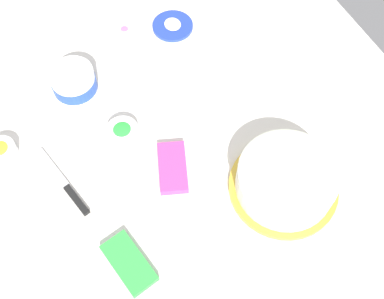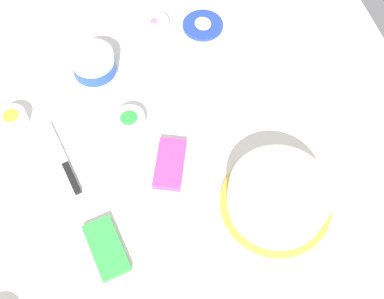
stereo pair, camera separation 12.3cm
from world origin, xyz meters
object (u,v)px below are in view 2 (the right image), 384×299
(sprinkle_bowl_yellow, at_px, (13,119))
(sprinkle_bowl_pink, at_px, (154,25))
(candy_box_upper, at_px, (106,248))
(frosted_cake, at_px, (278,197))
(candy_box_lower, at_px, (170,164))
(frosting_tub, at_px, (94,65))
(spreading_knife, at_px, (65,164))
(sprinkle_bowl_green, at_px, (130,121))
(frosting_tub_lid, at_px, (203,25))

(sprinkle_bowl_yellow, bearing_deg, sprinkle_bowl_pink, -61.56)
(sprinkle_bowl_pink, bearing_deg, candy_box_upper, 158.59)
(frosted_cake, xyz_separation_m, candy_box_lower, (0.17, 0.23, -0.04))
(frosting_tub, relative_size, spreading_knife, 0.54)
(sprinkle_bowl_green, bearing_deg, candy_box_lower, -152.66)
(sprinkle_bowl_pink, relative_size, candy_box_upper, 0.62)
(sprinkle_bowl_pink, height_order, candy_box_lower, sprinkle_bowl_pink)
(sprinkle_bowl_pink, height_order, candy_box_upper, sprinkle_bowl_pink)
(spreading_knife, distance_m, sprinkle_bowl_green, 0.21)
(spreading_knife, xyz_separation_m, sprinkle_bowl_green, (0.08, -0.19, 0.02))
(sprinkle_bowl_green, distance_m, candy_box_upper, 0.36)
(frosted_cake, height_order, frosting_tub_lid, frosted_cake)
(sprinkle_bowl_pink, bearing_deg, frosting_tub_lid, -98.00)
(frosting_tub_lid, distance_m, candy_box_upper, 0.76)
(sprinkle_bowl_pink, relative_size, candy_box_lower, 0.63)
(candy_box_lower, bearing_deg, frosted_cake, -106.18)
(frosting_tub, bearing_deg, sprinkle_bowl_pink, -57.89)
(sprinkle_bowl_yellow, bearing_deg, frosted_cake, -123.45)
(frosted_cake, xyz_separation_m, frosting_tub_lid, (0.63, 0.02, -0.04))
(sprinkle_bowl_pink, bearing_deg, spreading_knife, 141.06)
(frosted_cake, xyz_separation_m, sprinkle_bowl_yellow, (0.41, 0.62, -0.03))
(spreading_knife, distance_m, sprinkle_bowl_yellow, 0.20)
(frosting_tub_lid, xyz_separation_m, sprinkle_bowl_pink, (0.02, 0.15, 0.02))
(spreading_knife, xyz_separation_m, sprinkle_bowl_yellow, (0.16, 0.12, 0.02))
(sprinkle_bowl_yellow, bearing_deg, frosting_tub_lid, -69.66)
(frosting_tub, relative_size, sprinkle_bowl_yellow, 1.58)
(frosting_tub_lid, bearing_deg, sprinkle_bowl_green, 136.64)
(spreading_knife, bearing_deg, frosting_tub, -24.15)
(frosted_cake, height_order, sprinkle_bowl_green, frosted_cake)
(frosting_tub_lid, height_order, spreading_knife, frosting_tub_lid)
(spreading_knife, bearing_deg, frosting_tub_lid, -51.15)
(frosting_tub, bearing_deg, spreading_knife, 155.85)
(spreading_knife, bearing_deg, sprinkle_bowl_yellow, 36.24)
(sprinkle_bowl_pink, height_order, sprinkle_bowl_yellow, sprinkle_bowl_yellow)
(frosting_tub, height_order, sprinkle_bowl_green, frosting_tub)
(spreading_knife, distance_m, sprinkle_bowl_pink, 0.52)
(sprinkle_bowl_green, bearing_deg, frosting_tub, 17.81)
(sprinkle_bowl_green, bearing_deg, sprinkle_bowl_pink, -23.05)
(sprinkle_bowl_pink, distance_m, sprinkle_bowl_yellow, 0.51)
(frosting_tub_lid, relative_size, candy_box_lower, 0.89)
(spreading_knife, relative_size, sprinkle_bowl_pink, 2.59)
(frosting_tub_lid, xyz_separation_m, candy_box_upper, (-0.64, 0.41, 0.00))
(spreading_knife, height_order, sprinkle_bowl_pink, sprinkle_bowl_pink)
(frosted_cake, relative_size, candy_box_upper, 1.91)
(frosting_tub_lid, distance_m, sprinkle_bowl_green, 0.42)
(sprinkle_bowl_green, bearing_deg, candy_box_upper, 160.24)
(frosted_cake, height_order, frosting_tub, frosted_cake)
(sprinkle_bowl_yellow, bearing_deg, spreading_knife, -143.76)
(sprinkle_bowl_pink, bearing_deg, frosted_cake, -165.36)
(spreading_knife, distance_m, candy_box_upper, 0.26)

